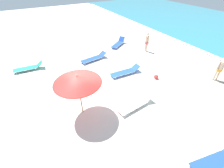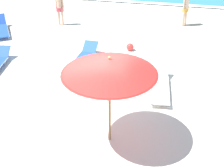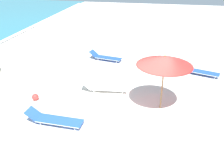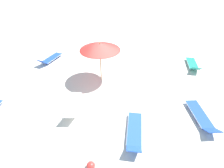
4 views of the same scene
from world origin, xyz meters
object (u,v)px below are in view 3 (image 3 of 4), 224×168
object	(u,v)px
beach_umbrella	(165,61)
beach_ball	(35,97)
sun_lounger_near_water_left	(105,57)
sun_lounger_mid_beach_pair_b	(199,71)
sun_lounger_near_water_right	(54,119)
sun_lounger_beside_umbrella	(104,87)

from	to	relation	value
beach_umbrella	beach_ball	world-z (taller)	beach_umbrella
sun_lounger_near_water_left	beach_ball	xyz separation A→B (m)	(-5.68, 2.03, -0.05)
beach_umbrella	sun_lounger_mid_beach_pair_b	xyz separation A→B (m)	(4.10, -2.04, -1.98)
sun_lounger_near_water_right	beach_ball	bearing A→B (deg)	48.20
beach_ball	sun_lounger_near_water_right	bearing A→B (deg)	-134.15
sun_lounger_beside_umbrella	beach_ball	size ratio (longest dim) A/B	7.24
beach_umbrella	beach_ball	size ratio (longest dim) A/B	7.86
beach_umbrella	beach_ball	bearing A→B (deg)	94.55
sun_lounger_beside_umbrella	sun_lounger_near_water_left	distance (m)	4.26
sun_lounger_beside_umbrella	sun_lounger_near_water_left	bearing A→B (deg)	6.32
sun_lounger_near_water_left	sun_lounger_near_water_right	size ratio (longest dim) A/B	0.94
sun_lounger_beside_umbrella	sun_lounger_near_water_right	bearing A→B (deg)	151.28
sun_lounger_near_water_left	sun_lounger_mid_beach_pair_b	size ratio (longest dim) A/B	0.98
sun_lounger_near_water_left	sun_lounger_mid_beach_pair_b	xyz separation A→B (m)	(-1.13, -5.70, 0.00)
beach_umbrella	beach_ball	distance (m)	6.06
sun_lounger_beside_umbrella	sun_lounger_near_water_right	world-z (taller)	sun_lounger_beside_umbrella
beach_ball	sun_lounger_near_water_left	bearing A→B (deg)	-19.65
sun_lounger_near_water_right	beach_ball	world-z (taller)	sun_lounger_near_water_right
sun_lounger_beside_umbrella	sun_lounger_near_water_right	size ratio (longest dim) A/B	0.97
beach_ball	beach_umbrella	bearing A→B (deg)	-85.45
sun_lounger_mid_beach_pair_b	sun_lounger_near_water_left	bearing A→B (deg)	96.21
sun_lounger_near_water_left	sun_lounger_near_water_right	xyz separation A→B (m)	(-7.25, 0.41, -0.01)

